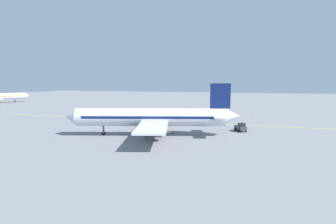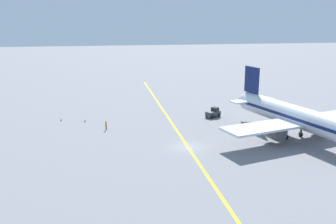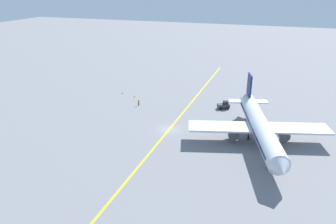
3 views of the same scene
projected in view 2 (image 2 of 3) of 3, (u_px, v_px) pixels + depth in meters
The scene contains 8 objects.
ground_plane at pixel (188, 147), 61.79m from camera, with size 400.00×400.00×0.00m, color slate.
apron_yellow_centreline at pixel (188, 147), 61.79m from camera, with size 0.40×120.00×0.01m, color yellow.
airplane_at_gate at pixel (302, 119), 63.96m from camera, with size 28.33×34.89×10.60m.
baggage_tug_dark at pixel (213, 113), 79.21m from camera, with size 3.35×2.85×2.11m.
ground_crew_worker at pixel (106, 125), 70.65m from camera, with size 0.29×0.57×1.68m.
traffic_cone_near_nose at pixel (270, 135), 67.10m from camera, with size 0.32×0.32×0.55m, color orange.
traffic_cone_mid_apron at pixel (85, 121), 75.81m from camera, with size 0.32×0.32×0.55m, color orange.
traffic_cone_by_wingtip at pixel (61, 119), 76.62m from camera, with size 0.32×0.32×0.55m, color orange.
Camera 2 is at (12.64, 57.26, 20.49)m, focal length 42.00 mm.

